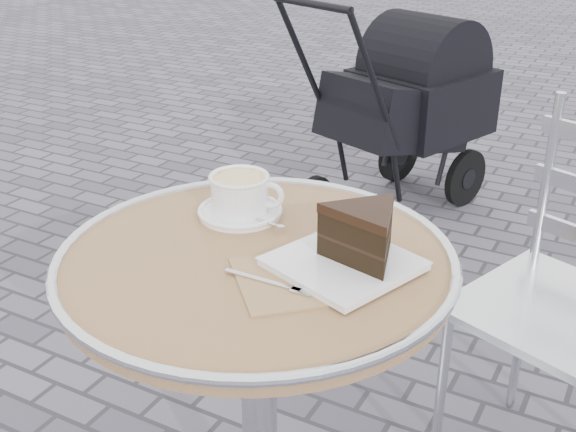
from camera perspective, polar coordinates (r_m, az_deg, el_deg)
The scene contains 4 objects.
cafe_table at distance 1.37m, azimuth -2.40°, elevation -9.21°, with size 0.72×0.72×0.74m.
cappuccino_set at distance 1.42m, azimuth -3.76°, elevation 1.45°, with size 0.19×0.16×0.08m.
cake_plate_set at distance 1.23m, azimuth 5.58°, elevation -1.95°, with size 0.34×0.34×0.11m.
baby_stroller at distance 3.14m, azimuth 9.20°, elevation 8.04°, with size 0.70×1.00×0.95m.
Camera 1 is at (0.59, -0.97, 1.34)m, focal length 45.00 mm.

